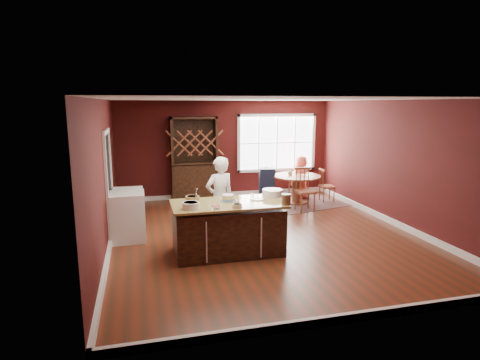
# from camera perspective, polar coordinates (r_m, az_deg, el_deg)

# --- Properties ---
(room_shell) EXTENTS (7.00, 7.00, 7.00)m
(room_shell) POSITION_cam_1_polar(r_m,az_deg,el_deg) (7.95, 3.33, 1.61)
(room_shell) COLOR #5D2413
(room_shell) RESTS_ON ground
(window) EXTENTS (2.36, 0.10, 1.66)m
(window) POSITION_cam_1_polar(r_m,az_deg,el_deg) (11.67, 5.26, 5.29)
(window) COLOR white
(window) RESTS_ON room_shell
(doorway) EXTENTS (0.08, 1.26, 2.13)m
(doorway) POSITION_cam_1_polar(r_m,az_deg,el_deg) (8.26, -18.09, -0.86)
(doorway) COLOR white
(doorway) RESTS_ON room_shell
(kitchen_island) EXTENTS (1.95, 1.02, 0.92)m
(kitchen_island) POSITION_cam_1_polar(r_m,az_deg,el_deg) (7.14, -1.73, -6.98)
(kitchen_island) COLOR black
(kitchen_island) RESTS_ON ground
(dining_table) EXTENTS (1.28, 1.28, 0.75)m
(dining_table) POSITION_cam_1_polar(r_m,az_deg,el_deg) (10.72, 8.02, -0.49)
(dining_table) COLOR brown
(dining_table) RESTS_ON ground
(baker) EXTENTS (0.68, 0.55, 1.63)m
(baker) POSITION_cam_1_polar(r_m,az_deg,el_deg) (7.78, -2.90, -2.62)
(baker) COLOR white
(baker) RESTS_ON ground
(layer_cake) EXTENTS (0.29, 0.29, 0.12)m
(layer_cake) POSITION_cam_1_polar(r_m,az_deg,el_deg) (7.08, -1.71, -2.58)
(layer_cake) COLOR white
(layer_cake) RESTS_ON kitchen_island
(bowl_blue) EXTENTS (0.29, 0.29, 0.11)m
(bowl_blue) POSITION_cam_1_polar(r_m,az_deg,el_deg) (6.63, -7.01, -3.63)
(bowl_blue) COLOR white
(bowl_blue) RESTS_ON kitchen_island
(bowl_yellow) EXTENTS (0.25, 0.25, 0.09)m
(bowl_yellow) POSITION_cam_1_polar(r_m,az_deg,el_deg) (7.15, -6.77, -2.64)
(bowl_yellow) COLOR brown
(bowl_yellow) RESTS_ON kitchen_island
(bowl_pink) EXTENTS (0.16, 0.16, 0.06)m
(bowl_pink) POSITION_cam_1_polar(r_m,az_deg,el_deg) (6.59, -3.47, -3.89)
(bowl_pink) COLOR white
(bowl_pink) RESTS_ON kitchen_island
(bowl_olive) EXTENTS (0.17, 0.17, 0.06)m
(bowl_olive) POSITION_cam_1_polar(r_m,az_deg,el_deg) (6.66, -0.43, -3.70)
(bowl_olive) COLOR beige
(bowl_olive) RESTS_ON kitchen_island
(drinking_glass) EXTENTS (0.08, 0.08, 0.15)m
(drinking_glass) POSITION_cam_1_polar(r_m,az_deg,el_deg) (7.03, 1.73, -2.56)
(drinking_glass) COLOR white
(drinking_glass) RESTS_ON kitchen_island
(dinner_plate) EXTENTS (0.27, 0.27, 0.02)m
(dinner_plate) POSITION_cam_1_polar(r_m,az_deg,el_deg) (7.24, 2.49, -2.70)
(dinner_plate) COLOR #F9E7BE
(dinner_plate) RESTS_ON kitchen_island
(white_tub) EXTENTS (0.38, 0.38, 0.13)m
(white_tub) POSITION_cam_1_polar(r_m,az_deg,el_deg) (7.50, 4.62, -1.82)
(white_tub) COLOR silver
(white_tub) RESTS_ON kitchen_island
(stoneware_crock) EXTENTS (0.16, 0.16, 0.19)m
(stoneware_crock) POSITION_cam_1_polar(r_m,az_deg,el_deg) (6.88, 6.58, -2.76)
(stoneware_crock) COLOR brown
(stoneware_crock) RESTS_ON kitchen_island
(rug) EXTENTS (2.69, 2.28, 0.01)m
(rug) POSITION_cam_1_polar(r_m,az_deg,el_deg) (10.84, 7.95, -3.23)
(rug) COLOR brown
(rug) RESTS_ON ground
(chair_east) EXTENTS (0.38, 0.40, 0.91)m
(chair_east) POSITION_cam_1_polar(r_m,az_deg,el_deg) (11.07, 12.28, -0.69)
(chair_east) COLOR brown
(chair_east) RESTS_ON ground
(chair_south) EXTENTS (0.46, 0.44, 1.08)m
(chair_south) POSITION_cam_1_polar(r_m,az_deg,el_deg) (9.97, 9.27, -1.35)
(chair_south) COLOR brown
(chair_south) RESTS_ON ground
(chair_north) EXTENTS (0.54, 0.53, 0.99)m
(chair_north) POSITION_cam_1_polar(r_m,az_deg,el_deg) (11.63, 8.13, 0.20)
(chair_north) COLOR #9D6537
(chair_north) RESTS_ON ground
(seated_woman) EXTENTS (0.69, 0.57, 1.20)m
(seated_woman) POSITION_cam_1_polar(r_m,az_deg,el_deg) (11.26, 8.64, 0.39)
(seated_woman) COLOR #F56352
(seated_woman) RESTS_ON ground
(high_chair) EXTENTS (0.47, 0.47, 0.98)m
(high_chair) POSITION_cam_1_polar(r_m,az_deg,el_deg) (10.70, 3.82, -0.66)
(high_chair) COLOR black
(high_chair) RESTS_ON ground
(toddler) EXTENTS (0.18, 0.14, 0.26)m
(toddler) POSITION_cam_1_polar(r_m,az_deg,el_deg) (10.74, 3.65, 1.11)
(toddler) COLOR #8CA5BF
(toddler) RESTS_ON high_chair
(table_plate) EXTENTS (0.22, 0.22, 0.02)m
(table_plate) POSITION_cam_1_polar(r_m,az_deg,el_deg) (10.69, 9.24, 0.66)
(table_plate) COLOR beige
(table_plate) RESTS_ON dining_table
(table_cup) EXTENTS (0.13, 0.13, 0.10)m
(table_cup) POSITION_cam_1_polar(r_m,az_deg,el_deg) (10.73, 7.13, 1.00)
(table_cup) COLOR beige
(table_cup) RESTS_ON dining_table
(hutch) EXTENTS (1.24, 0.52, 2.28)m
(hutch) POSITION_cam_1_polar(r_m,az_deg,el_deg) (10.90, -6.55, 2.95)
(hutch) COLOR black
(hutch) RESTS_ON ground
(washer) EXTENTS (0.65, 0.63, 0.94)m
(washer) POSITION_cam_1_polar(r_m,az_deg,el_deg) (8.06, -15.65, -5.06)
(washer) COLOR white
(washer) RESTS_ON ground
(dryer) EXTENTS (0.61, 0.59, 0.88)m
(dryer) POSITION_cam_1_polar(r_m,az_deg,el_deg) (8.68, -15.56, -4.11)
(dryer) COLOR white
(dryer) RESTS_ON ground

